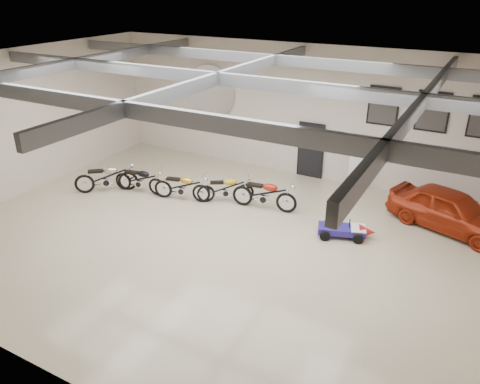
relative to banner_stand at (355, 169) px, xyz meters
The scene contains 18 objects.
floor 6.05m from the banner_stand, 113.35° to the right, with size 16.00×12.00×0.01m, color #B7AE8B.
ceiling 7.30m from the banner_stand, 113.35° to the right, with size 16.00×12.00×0.01m, color slate.
back_wall 2.94m from the banner_stand, 168.11° to the left, with size 16.00×0.02×5.00m, color beige.
left_wall 11.86m from the banner_stand, 152.07° to the right, with size 0.02×12.00×5.00m, color beige.
ceiling_beams 7.16m from the banner_stand, 113.35° to the right, with size 15.80×11.80×0.32m, color slate, non-canonical shape.
door 1.94m from the banner_stand, 166.50° to the left, with size 0.92×0.08×2.10m, color black.
logo_plaque 6.69m from the banner_stand, behind, with size 2.30×0.06×1.16m, color silver, non-canonical shape.
poster_left 2.40m from the banner_stand, 36.31° to the left, with size 1.05×0.08×1.35m, color black, non-canonical shape.
poster_mid 3.21m from the banner_stand, 11.68° to the left, with size 1.05×0.08×1.35m, color black, non-canonical shape.
oil_sign 1.09m from the banner_stand, 136.49° to the left, with size 0.72×0.10×0.72m, color white, non-canonical shape.
banner_stand is the anchor object (origin of this frame).
motorcycle_silver 8.99m from the banner_stand, 150.36° to the right, with size 2.18×0.68×1.13m, color silver, non-canonical shape.
motorcycle_black 7.77m from the banner_stand, 149.68° to the right, with size 1.99×0.62×1.03m, color silver, non-canonical shape.
motorcycle_gold 6.23m from the banner_stand, 143.35° to the right, with size 2.02×0.63×1.05m, color silver, non-canonical shape.
motorcycle_yellow 4.76m from the banner_stand, 139.35° to the right, with size 1.93×0.60×1.00m, color silver, non-canonical shape.
motorcycle_red 3.70m from the banner_stand, 126.07° to the right, with size 2.20×0.68×1.14m, color silver, non-canonical shape.
go_kart 3.64m from the banner_stand, 76.83° to the right, with size 1.71×0.77×0.62m, color navy, non-canonical shape.
vintage_car 3.73m from the banner_stand, 23.74° to the right, with size 3.75×1.51×1.28m, color #98250D.
Camera 1 is at (6.27, -10.25, 7.04)m, focal length 35.00 mm.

